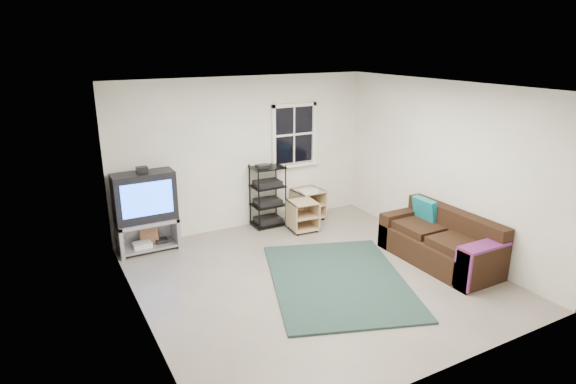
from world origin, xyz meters
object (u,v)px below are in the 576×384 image
tv_unit (145,205)px  side_table_right (307,202)px  side_table_left (302,214)px  sofa (441,243)px  av_rack (268,200)px

tv_unit → side_table_right: (2.90, 0.01, -0.42)m
tv_unit → side_table_left: tv_unit is taller
tv_unit → side_table_right: 2.93m
tv_unit → sofa: (3.70, -2.52, -0.45)m
av_rack → sofa: (1.59, -2.55, -0.19)m
side_table_left → sofa: size_ratio=0.29×
av_rack → side_table_left: size_ratio=2.09×
av_rack → sofa: av_rack is taller
side_table_left → sofa: sofa is taller
side_table_right → sofa: bearing=-72.6°
av_rack → side_table_left: bearing=-47.1°
side_table_left → side_table_right: size_ratio=0.92×
tv_unit → av_rack: (2.11, 0.03, -0.26)m
tv_unit → side_table_right: tv_unit is taller
side_table_right → tv_unit: bearing=-179.9°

